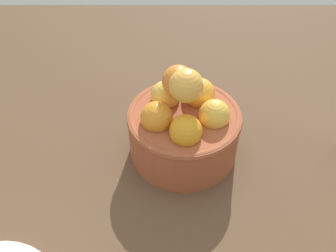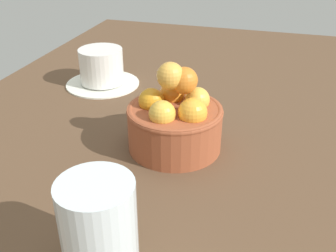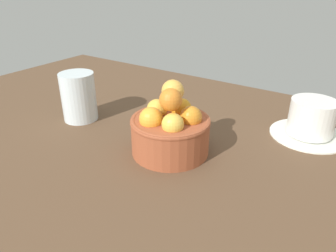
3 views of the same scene
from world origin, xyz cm
name	(u,v)px [view 3 (image 3 of 3)]	position (x,y,z in cm)	size (l,w,h in cm)	color
ground_plane	(170,161)	(0.00, 0.00, -1.95)	(136.61, 82.70, 3.91)	brown
terracotta_bowl	(170,129)	(0.01, -0.03, 4.56)	(13.73, 13.73, 13.06)	#9E4C2D
coffee_cup	(311,121)	(18.92, 20.20, 3.20)	(14.54, 14.54, 7.30)	white
water_glass	(79,97)	(-23.76, 0.69, 5.09)	(7.21, 7.21, 10.19)	silver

